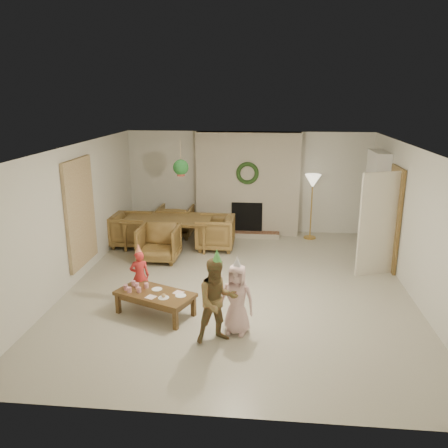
# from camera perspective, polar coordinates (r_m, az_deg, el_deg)

# --- Properties ---
(floor) EXTENTS (7.00, 7.00, 0.00)m
(floor) POSITION_cam_1_polar(r_m,az_deg,el_deg) (8.33, 1.80, -7.77)
(floor) COLOR #B7B29E
(floor) RESTS_ON ground
(ceiling) EXTENTS (7.00, 7.00, 0.00)m
(ceiling) POSITION_cam_1_polar(r_m,az_deg,el_deg) (7.67, 1.97, 9.57)
(ceiling) COLOR white
(ceiling) RESTS_ON wall_back
(wall_back) EXTENTS (7.00, 0.00, 7.00)m
(wall_back) POSITION_cam_1_polar(r_m,az_deg,el_deg) (11.32, 3.06, 5.27)
(wall_back) COLOR silver
(wall_back) RESTS_ON floor
(wall_front) EXTENTS (7.00, 0.00, 7.00)m
(wall_front) POSITION_cam_1_polar(r_m,az_deg,el_deg) (4.65, -1.02, -11.07)
(wall_front) COLOR silver
(wall_front) RESTS_ON floor
(wall_left) EXTENTS (0.00, 7.00, 7.00)m
(wall_left) POSITION_cam_1_polar(r_m,az_deg,el_deg) (8.63, -18.42, 1.03)
(wall_left) COLOR silver
(wall_left) RESTS_ON floor
(wall_right) EXTENTS (0.00, 7.00, 7.00)m
(wall_right) POSITION_cam_1_polar(r_m,az_deg,el_deg) (8.29, 23.05, -0.05)
(wall_right) COLOR silver
(wall_right) RESTS_ON floor
(fireplace_mass) EXTENTS (2.50, 0.40, 2.50)m
(fireplace_mass) POSITION_cam_1_polar(r_m,az_deg,el_deg) (11.12, 3.01, 5.08)
(fireplace_mass) COLOR #552F16
(fireplace_mass) RESTS_ON floor
(fireplace_hearth) EXTENTS (1.60, 0.30, 0.12)m
(fireplace_hearth) POSITION_cam_1_polar(r_m,az_deg,el_deg) (11.07, 2.83, -1.32)
(fireplace_hearth) COLOR #5B2C19
(fireplace_hearth) RESTS_ON floor
(fireplace_firebox) EXTENTS (0.75, 0.12, 0.75)m
(fireplace_firebox) POSITION_cam_1_polar(r_m,az_deg,el_deg) (11.13, 2.90, 0.86)
(fireplace_firebox) COLOR black
(fireplace_firebox) RESTS_ON floor
(fireplace_wreath) EXTENTS (0.54, 0.10, 0.54)m
(fireplace_wreath) POSITION_cam_1_polar(r_m,az_deg,el_deg) (10.84, 2.97, 6.41)
(fireplace_wreath) COLOR #1C3B16
(fireplace_wreath) RESTS_ON fireplace_mass
(floor_lamp_base) EXTENTS (0.29, 0.29, 0.03)m
(floor_lamp_base) POSITION_cam_1_polar(r_m,az_deg,el_deg) (11.17, 10.75, -1.67)
(floor_lamp_base) COLOR gold
(floor_lamp_base) RESTS_ON floor
(floor_lamp_post) EXTENTS (0.03, 0.03, 1.40)m
(floor_lamp_post) POSITION_cam_1_polar(r_m,az_deg,el_deg) (10.98, 10.95, 1.87)
(floor_lamp_post) COLOR gold
(floor_lamp_post) RESTS_ON floor
(floor_lamp_shade) EXTENTS (0.37, 0.37, 0.31)m
(floor_lamp_shade) POSITION_cam_1_polar(r_m,az_deg,el_deg) (10.84, 11.14, 5.33)
(floor_lamp_shade) COLOR beige
(floor_lamp_shade) RESTS_ON floor_lamp_post
(bookshelf_carcass) EXTENTS (0.30, 1.00, 2.20)m
(bookshelf_carcass) POSITION_cam_1_polar(r_m,az_deg,el_deg) (10.43, 18.52, 2.68)
(bookshelf_carcass) COLOR white
(bookshelf_carcass) RESTS_ON floor
(bookshelf_shelf_a) EXTENTS (0.30, 0.92, 0.03)m
(bookshelf_shelf_a) POSITION_cam_1_polar(r_m,az_deg,el_deg) (10.59, 18.11, -0.74)
(bookshelf_shelf_a) COLOR white
(bookshelf_shelf_a) RESTS_ON bookshelf_carcass
(bookshelf_shelf_b) EXTENTS (0.30, 0.92, 0.03)m
(bookshelf_shelf_b) POSITION_cam_1_polar(r_m,az_deg,el_deg) (10.48, 18.29, 1.36)
(bookshelf_shelf_b) COLOR white
(bookshelf_shelf_b) RESTS_ON bookshelf_carcass
(bookshelf_shelf_c) EXTENTS (0.30, 0.92, 0.03)m
(bookshelf_shelf_c) POSITION_cam_1_polar(r_m,az_deg,el_deg) (10.40, 18.49, 3.49)
(bookshelf_shelf_c) COLOR white
(bookshelf_shelf_c) RESTS_ON bookshelf_carcass
(bookshelf_shelf_d) EXTENTS (0.30, 0.92, 0.03)m
(bookshelf_shelf_d) POSITION_cam_1_polar(r_m,az_deg,el_deg) (10.32, 18.68, 5.65)
(bookshelf_shelf_d) COLOR white
(bookshelf_shelf_d) RESTS_ON bookshelf_carcass
(books_row_lower) EXTENTS (0.20, 0.40, 0.24)m
(books_row_lower) POSITION_cam_1_polar(r_m,az_deg,el_deg) (10.41, 18.23, -0.23)
(books_row_lower) COLOR #B13220
(books_row_lower) RESTS_ON bookshelf_shelf_a
(books_row_mid) EXTENTS (0.20, 0.44, 0.24)m
(books_row_mid) POSITION_cam_1_polar(r_m,az_deg,el_deg) (10.50, 18.20, 2.17)
(books_row_mid) COLOR #294D97
(books_row_mid) RESTS_ON bookshelf_shelf_b
(books_row_upper) EXTENTS (0.20, 0.36, 0.22)m
(books_row_upper) POSITION_cam_1_polar(r_m,az_deg,el_deg) (10.27, 18.56, 4.08)
(books_row_upper) COLOR gold
(books_row_upper) RESTS_ON bookshelf_shelf_c
(door_frame) EXTENTS (0.05, 0.86, 2.04)m
(door_frame) POSITION_cam_1_polar(r_m,az_deg,el_deg) (9.44, 20.60, 0.63)
(door_frame) COLOR brown
(door_frame) RESTS_ON floor
(door_leaf) EXTENTS (0.77, 0.32, 2.00)m
(door_leaf) POSITION_cam_1_polar(r_m,az_deg,el_deg) (9.00, 18.85, -0.06)
(door_leaf) COLOR beige
(door_leaf) RESTS_ON floor
(curtain_panel) EXTENTS (0.06, 1.20, 2.00)m
(curtain_panel) POSITION_cam_1_polar(r_m,az_deg,el_deg) (8.79, -17.66, 1.36)
(curtain_panel) COLOR #C5B68B
(curtain_panel) RESTS_ON wall_left
(dining_table) EXTENTS (1.96, 1.10, 0.69)m
(dining_table) POSITION_cam_1_polar(r_m,az_deg,el_deg) (10.32, -7.04, -1.08)
(dining_table) COLOR brown
(dining_table) RESTS_ON floor
(dining_chair_near) EXTENTS (0.81, 0.84, 0.76)m
(dining_chair_near) POSITION_cam_1_polar(r_m,az_deg,el_deg) (9.52, -8.18, -2.39)
(dining_chair_near) COLOR brown
(dining_chair_near) RESTS_ON floor
(dining_chair_far) EXTENTS (0.81, 0.84, 0.76)m
(dining_chair_far) POSITION_cam_1_polar(r_m,az_deg,el_deg) (11.12, -6.08, 0.39)
(dining_chair_far) COLOR brown
(dining_chair_far) RESTS_ON floor
(dining_chair_left) EXTENTS (0.84, 0.81, 0.76)m
(dining_chair_left) POSITION_cam_1_polar(r_m,az_deg,el_deg) (10.54, -11.60, -0.74)
(dining_chair_left) COLOR brown
(dining_chair_left) RESTS_ON floor
(dining_chair_right) EXTENTS (0.84, 0.81, 0.76)m
(dining_chair_right) POSITION_cam_1_polar(r_m,az_deg,el_deg) (10.13, -1.13, -1.08)
(dining_chair_right) COLOR brown
(dining_chair_right) RESTS_ON floor
(hanging_plant_cord) EXTENTS (0.01, 0.01, 0.70)m
(hanging_plant_cord) POSITION_cam_1_polar(r_m,az_deg,el_deg) (9.36, -5.51, 8.53)
(hanging_plant_cord) COLOR tan
(hanging_plant_cord) RESTS_ON ceiling
(hanging_plant_pot) EXTENTS (0.16, 0.16, 0.12)m
(hanging_plant_pot) POSITION_cam_1_polar(r_m,az_deg,el_deg) (9.41, -5.45, 6.41)
(hanging_plant_pot) COLOR #9C3F32
(hanging_plant_pot) RESTS_ON hanging_plant_cord
(hanging_plant_foliage) EXTENTS (0.32, 0.32, 0.32)m
(hanging_plant_foliage) POSITION_cam_1_polar(r_m,az_deg,el_deg) (9.39, -5.47, 7.14)
(hanging_plant_foliage) COLOR #1B5323
(hanging_plant_foliage) RESTS_ON hanging_plant_pot
(coffee_table_top) EXTENTS (1.36, 1.04, 0.06)m
(coffee_table_top) POSITION_cam_1_polar(r_m,az_deg,el_deg) (7.26, -8.68, -8.74)
(coffee_table_top) COLOR brown
(coffee_table_top) RESTS_ON floor
(coffee_table_apron) EXTENTS (1.23, 0.91, 0.07)m
(coffee_table_apron) POSITION_cam_1_polar(r_m,az_deg,el_deg) (7.29, -8.66, -9.20)
(coffee_table_apron) COLOR brown
(coffee_table_apron) RESTS_ON floor
(coffee_leg_fl) EXTENTS (0.09, 0.09, 0.32)m
(coffee_leg_fl) POSITION_cam_1_polar(r_m,az_deg,el_deg) (7.49, -13.20, -9.75)
(coffee_leg_fl) COLOR brown
(coffee_leg_fl) RESTS_ON floor
(coffee_leg_fr) EXTENTS (0.09, 0.09, 0.32)m
(coffee_leg_fr) POSITION_cam_1_polar(r_m,az_deg,el_deg) (6.87, -6.14, -11.90)
(coffee_leg_fr) COLOR brown
(coffee_leg_fr) RESTS_ON floor
(coffee_leg_bl) EXTENTS (0.09, 0.09, 0.32)m
(coffee_leg_bl) POSITION_cam_1_polar(r_m,az_deg,el_deg) (7.83, -10.78, -8.43)
(coffee_leg_bl) COLOR brown
(coffee_leg_bl) RESTS_ON floor
(coffee_leg_br) EXTENTS (0.09, 0.09, 0.32)m
(coffee_leg_br) POSITION_cam_1_polar(r_m,az_deg,el_deg) (7.23, -3.87, -10.32)
(coffee_leg_br) COLOR brown
(coffee_leg_br) RESTS_ON floor
(cup_a) EXTENTS (0.09, 0.09, 0.08)m
(cup_a) POSITION_cam_1_polar(r_m,az_deg,el_deg) (7.41, -12.28, -7.81)
(cup_a) COLOR silver
(cup_a) RESTS_ON coffee_table_top
(cup_b) EXTENTS (0.09, 0.09, 0.08)m
(cup_b) POSITION_cam_1_polar(r_m,az_deg,el_deg) (7.54, -11.35, -7.33)
(cup_b) COLOR silver
(cup_b) RESTS_ON coffee_table_top
(cup_c) EXTENTS (0.09, 0.09, 0.08)m
(cup_c) POSITION_cam_1_polar(r_m,az_deg,el_deg) (7.31, -11.85, -8.13)
(cup_c) COLOR silver
(cup_c) RESTS_ON coffee_table_top
(cup_d) EXTENTS (0.09, 0.09, 0.08)m
(cup_d) POSITION_cam_1_polar(r_m,az_deg,el_deg) (7.44, -10.91, -7.63)
(cup_d) COLOR silver
(cup_d) RESTS_ON coffee_table_top
(cup_e) EXTENTS (0.09, 0.09, 0.08)m
(cup_e) POSITION_cam_1_polar(r_m,az_deg,el_deg) (7.28, -10.67, -8.15)
(cup_e) COLOR silver
(cup_e) RESTS_ON coffee_table_top
(cup_f) EXTENTS (0.09, 0.09, 0.08)m
(cup_f) POSITION_cam_1_polar(r_m,az_deg,el_deg) (7.41, -9.75, -7.65)
(cup_f) COLOR silver
(cup_f) RESTS_ON coffee_table_top
(plate_a) EXTENTS (0.22, 0.22, 0.01)m
(plate_a) POSITION_cam_1_polar(r_m,az_deg,el_deg) (7.35, -8.46, -8.12)
(plate_a) COLOR white
(plate_a) RESTS_ON coffee_table_top
(plate_b) EXTENTS (0.22, 0.22, 0.01)m
(plate_b) POSITION_cam_1_polar(r_m,az_deg,el_deg) (7.05, -7.62, -9.19)
(plate_b) COLOR white
(plate_b) RESTS_ON coffee_table_top
(plate_c) EXTENTS (0.22, 0.22, 0.01)m
(plate_c) POSITION_cam_1_polar(r_m,az_deg,el_deg) (7.09, -5.48, -8.97)
(plate_c) COLOR white
(plate_c) RESTS_ON coffee_table_top
(food_scoop) EXTENTS (0.09, 0.09, 0.07)m
(food_scoop) POSITION_cam_1_polar(r_m,az_deg,el_deg) (7.03, -7.63, -8.92)
(food_scoop) COLOR tan
(food_scoop) RESTS_ON plate_b
(napkin_left) EXTENTS (0.18, 0.18, 0.01)m
(napkin_left) POSITION_cam_1_polar(r_m,az_deg,el_deg) (7.10, -9.22, -9.08)
(napkin_left) COLOR #F8B6B8
(napkin_left) RESTS_ON coffee_table_top
(napkin_right) EXTENTS (0.18, 0.18, 0.01)m
(napkin_right) POSITION_cam_1_polar(r_m,az_deg,el_deg) (7.19, -5.77, -8.60)
(napkin_right) COLOR #F8B6B8
(napkin_right) RESTS_ON coffee_table_top
(child_red) EXTENTS (0.37, 0.30, 0.89)m
(child_red) POSITION_cam_1_polar(r_m,az_deg,el_deg) (7.72, -10.57, -6.48)
(child_red) COLOR red
(child_red) RESTS_ON floor
(party_hat_red) EXTENTS (0.12, 0.12, 0.17)m
(party_hat_red) POSITION_cam_1_polar(r_m,az_deg,el_deg) (7.55, -10.76, -3.10)
(party_hat_red) COLOR gold
(party_hat_red) RESTS_ON child_red
(child_plaid) EXTENTS (0.73, 0.66, 1.23)m
(child_plaid) POSITION_cam_1_polar(r_m,az_deg,el_deg) (6.35, -0.88, -9.66)
(child_plaid) COLOR #9B452A
(child_plaid) RESTS_ON floor
(party_hat_plaid) EXTENTS (0.15, 0.15, 0.20)m
(party_hat_plaid) POSITION_cam_1_polar(r_m,az_deg,el_deg) (6.09, -0.90, -4.06)
(party_hat_plaid) COLOR #58C655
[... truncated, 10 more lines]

